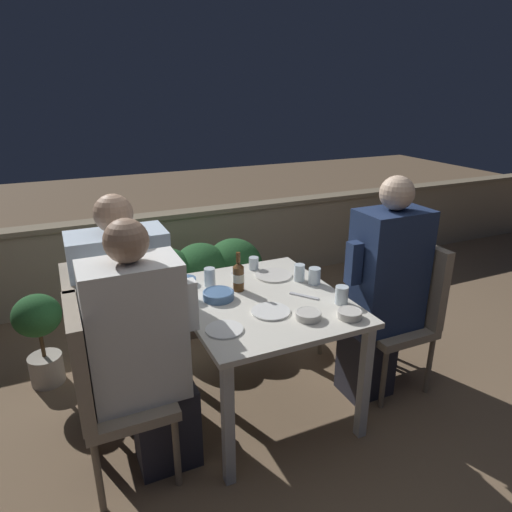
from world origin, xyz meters
TOP-DOWN VIEW (x-y plane):
  - ground_plane at (0.00, 0.00)m, footprint 16.00×16.00m
  - parapet_wall at (0.00, 1.82)m, footprint 9.00×0.18m
  - dining_table at (0.00, 0.00)m, footprint 0.86×1.01m
  - planter_hedge at (-0.01, 1.07)m, footprint 0.99×0.47m
  - chair_left_near at (-0.88, -0.20)m, footprint 0.41×0.41m
  - person_white_polo at (-0.68, -0.20)m, footprint 0.50×0.26m
  - chair_left_far at (-0.88, 0.18)m, footprint 0.41×0.41m
  - person_blue_shirt at (-0.68, 0.18)m, footprint 0.52×0.26m
  - chair_right_near at (0.91, -0.14)m, footprint 0.41×0.41m
  - person_navy_jumper at (0.71, -0.14)m, footprint 0.49×0.26m
  - chair_right_far at (0.89, 0.15)m, footprint 0.41×0.41m
  - beer_bottle at (-0.08, 0.15)m, footprint 0.06×0.06m
  - plate_0 at (-0.03, -0.17)m, footprint 0.20×0.20m
  - plate_1 at (0.20, 0.25)m, footprint 0.23×0.23m
  - plate_2 at (-0.31, -0.25)m, footprint 0.18×0.18m
  - bowl_0 at (-0.32, 0.35)m, footprint 0.12×0.12m
  - bowl_1 at (0.11, -0.31)m, footprint 0.13×0.13m
  - bowl_2 at (0.31, -0.39)m, footprint 0.12×0.12m
  - bowl_3 at (-0.22, 0.09)m, footprint 0.17×0.17m
  - glass_cup_0 at (-0.20, 0.27)m, footprint 0.06×0.06m
  - glass_cup_1 at (0.31, 0.13)m, footprint 0.06×0.06m
  - glass_cup_2 at (0.36, -0.23)m, footprint 0.07×0.07m
  - glass_cup_3 at (0.13, 0.40)m, footprint 0.06×0.06m
  - glass_cup_4 at (0.36, 0.05)m, footprint 0.07×0.07m
  - glass_cup_5 at (-0.37, 0.15)m, footprint 0.07×0.07m
  - fork_0 at (0.22, -0.08)m, footprint 0.12×0.15m
  - fork_1 at (-0.03, 0.31)m, footprint 0.06×0.17m
  - potted_plant at (-1.16, 0.76)m, footprint 0.29×0.29m

SIDE VIEW (x-z plane):
  - ground_plane at x=0.00m, z-range 0.00..0.00m
  - potted_plant at x=-1.16m, z-range 0.07..0.68m
  - parapet_wall at x=0.00m, z-range 0.01..0.75m
  - planter_hedge at x=-0.01m, z-range 0.04..0.72m
  - chair_left_near at x=-0.88m, z-range 0.08..1.01m
  - chair_left_far at x=-0.88m, z-range 0.08..1.01m
  - chair_right_near at x=0.91m, z-range 0.08..1.01m
  - chair_right_far at x=0.89m, z-range 0.08..1.01m
  - dining_table at x=0.00m, z-range 0.26..0.97m
  - person_white_polo at x=-0.68m, z-range 0.00..1.29m
  - person_blue_shirt at x=-0.68m, z-range 0.00..1.31m
  - person_navy_jumper at x=0.71m, z-range 0.00..1.35m
  - fork_0 at x=0.22m, z-range 0.70..0.71m
  - fork_1 at x=-0.03m, z-range 0.70..0.71m
  - plate_0 at x=-0.03m, z-range 0.70..0.71m
  - plate_1 at x=0.20m, z-range 0.70..0.71m
  - plate_2 at x=-0.31m, z-range 0.70..0.71m
  - bowl_1 at x=0.11m, z-range 0.71..0.74m
  - bowl_0 at x=-0.32m, z-range 0.71..0.74m
  - bowl_2 at x=0.31m, z-range 0.71..0.74m
  - bowl_3 at x=-0.22m, z-range 0.71..0.75m
  - glass_cup_3 at x=0.13m, z-range 0.70..0.78m
  - glass_cup_5 at x=-0.37m, z-range 0.70..0.79m
  - glass_cup_2 at x=0.36m, z-range 0.70..0.80m
  - glass_cup_4 at x=0.36m, z-range 0.70..0.80m
  - glass_cup_1 at x=0.31m, z-range 0.70..0.80m
  - glass_cup_0 at x=-0.20m, z-range 0.70..0.81m
  - beer_bottle at x=-0.08m, z-range 0.68..0.90m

